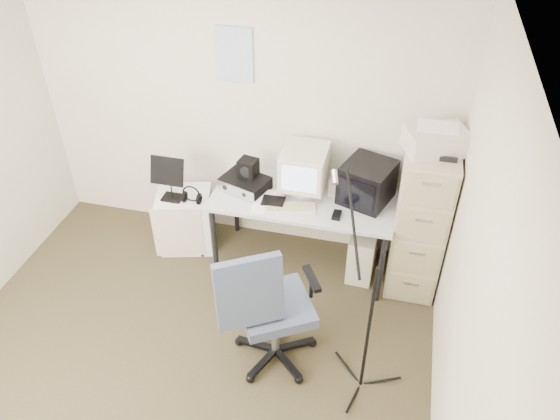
% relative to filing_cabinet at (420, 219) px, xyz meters
% --- Properties ---
extents(floor, '(3.60, 3.60, 0.01)m').
position_rel_filing_cabinet_xyz_m(floor, '(-1.58, -1.48, -0.66)').
color(floor, '#392C19').
rests_on(floor, ground).
extents(ceiling, '(3.60, 3.60, 0.01)m').
position_rel_filing_cabinet_xyz_m(ceiling, '(-1.58, -1.48, 1.85)').
color(ceiling, white).
rests_on(ceiling, ground).
extents(wall_back, '(3.60, 0.02, 2.50)m').
position_rel_filing_cabinet_xyz_m(wall_back, '(-1.58, 0.32, 0.60)').
color(wall_back, '#C4B897').
rests_on(wall_back, ground).
extents(wall_right, '(0.02, 3.60, 2.50)m').
position_rel_filing_cabinet_xyz_m(wall_right, '(0.22, -1.48, 0.60)').
color(wall_right, '#C4B897').
rests_on(wall_right, ground).
extents(wall_calendar, '(0.30, 0.02, 0.44)m').
position_rel_filing_cabinet_xyz_m(wall_calendar, '(-1.60, 0.31, 1.10)').
color(wall_calendar, white).
rests_on(wall_calendar, wall_back).
extents(filing_cabinet, '(0.40, 0.60, 1.30)m').
position_rel_filing_cabinet_xyz_m(filing_cabinet, '(0.00, 0.00, 0.00)').
color(filing_cabinet, tan).
rests_on(filing_cabinet, floor).
extents(printer, '(0.51, 0.43, 0.17)m').
position_rel_filing_cabinet_xyz_m(printer, '(0.00, -0.01, 0.73)').
color(printer, beige).
rests_on(printer, filing_cabinet).
extents(desk, '(1.50, 0.70, 0.73)m').
position_rel_filing_cabinet_xyz_m(desk, '(-0.95, -0.03, -0.29)').
color(desk, '#B3B3B3').
rests_on(desk, floor).
extents(crt_monitor, '(0.36, 0.38, 0.40)m').
position_rel_filing_cabinet_xyz_m(crt_monitor, '(-0.97, 0.05, 0.28)').
color(crt_monitor, beige).
rests_on(crt_monitor, desk).
extents(crt_tv, '(0.47, 0.48, 0.33)m').
position_rel_filing_cabinet_xyz_m(crt_tv, '(-0.46, 0.06, 0.25)').
color(crt_tv, black).
rests_on(crt_tv, desk).
extents(desk_speaker, '(0.09, 0.09, 0.15)m').
position_rel_filing_cabinet_xyz_m(desk_speaker, '(-0.71, 0.06, 0.15)').
color(desk_speaker, beige).
rests_on(desk_speaker, desk).
extents(keyboard, '(0.43, 0.23, 0.02)m').
position_rel_filing_cabinet_xyz_m(keyboard, '(-1.02, -0.23, 0.09)').
color(keyboard, beige).
rests_on(keyboard, desk).
extents(mouse, '(0.07, 0.11, 0.03)m').
position_rel_filing_cabinet_xyz_m(mouse, '(-0.65, -0.23, 0.10)').
color(mouse, black).
rests_on(mouse, desk).
extents(radio_receiver, '(0.44, 0.37, 0.11)m').
position_rel_filing_cabinet_xyz_m(radio_receiver, '(-1.45, -0.03, 0.13)').
color(radio_receiver, black).
rests_on(radio_receiver, desk).
extents(radio_speaker, '(0.17, 0.16, 0.15)m').
position_rel_filing_cabinet_xyz_m(radio_speaker, '(-1.43, 0.02, 0.26)').
color(radio_speaker, black).
rests_on(radio_speaker, radio_receiver).
extents(papers, '(0.24, 0.32, 0.02)m').
position_rel_filing_cabinet_xyz_m(papers, '(-1.21, -0.18, 0.09)').
color(papers, white).
rests_on(papers, desk).
extents(pc_tower, '(0.23, 0.49, 0.45)m').
position_rel_filing_cabinet_xyz_m(pc_tower, '(-0.42, 0.02, -0.43)').
color(pc_tower, beige).
rests_on(pc_tower, floor).
extents(office_chair, '(0.87, 0.87, 1.10)m').
position_rel_filing_cabinet_xyz_m(office_chair, '(-0.93, -1.08, -0.10)').
color(office_chair, '#353A47').
rests_on(office_chair, floor).
extents(side_cart, '(0.54, 0.48, 0.58)m').
position_rel_filing_cabinet_xyz_m(side_cart, '(-2.03, -0.03, -0.36)').
color(side_cart, white).
rests_on(side_cart, floor).
extents(music_stand, '(0.30, 0.17, 0.43)m').
position_rel_filing_cabinet_xyz_m(music_stand, '(-2.09, -0.11, 0.14)').
color(music_stand, black).
rests_on(music_stand, side_cart).
extents(headphones, '(0.22, 0.22, 0.03)m').
position_rel_filing_cabinet_xyz_m(headphones, '(-1.91, -0.12, -0.02)').
color(headphones, black).
rests_on(headphones, side_cart).
extents(mic_stand, '(0.03, 0.03, 1.50)m').
position_rel_filing_cabinet_xyz_m(mic_stand, '(-0.28, -1.18, 0.10)').
color(mic_stand, black).
rests_on(mic_stand, floor).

